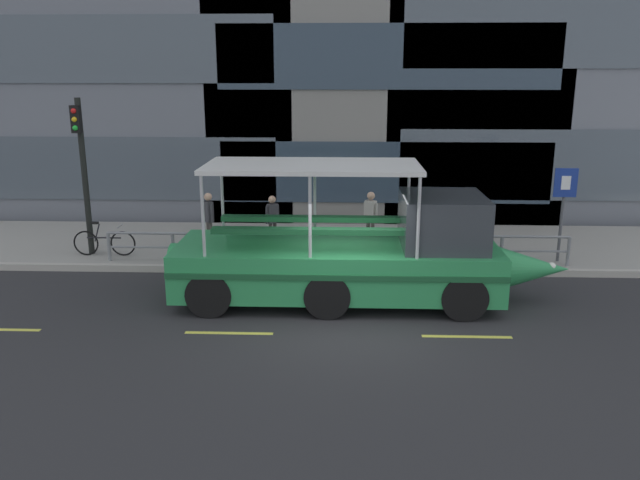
% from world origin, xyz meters
% --- Properties ---
extents(ground_plane, '(120.00, 120.00, 0.00)m').
position_xyz_m(ground_plane, '(0.00, 0.00, 0.00)').
color(ground_plane, '#2B2B2D').
extents(sidewalk, '(32.00, 4.80, 0.18)m').
position_xyz_m(sidewalk, '(0.00, 5.60, 0.09)').
color(sidewalk, '#99968E').
rests_on(sidewalk, ground_plane).
extents(curb_edge, '(32.00, 0.18, 0.18)m').
position_xyz_m(curb_edge, '(0.00, 3.11, 0.09)').
color(curb_edge, '#B2ADA3').
rests_on(curb_edge, ground_plane).
extents(lane_centreline, '(25.80, 0.12, 0.01)m').
position_xyz_m(lane_centreline, '(-0.00, -0.90, 0.00)').
color(lane_centreline, '#DBD64C').
rests_on(lane_centreline, ground_plane).
extents(curb_guardrail, '(12.31, 0.09, 0.82)m').
position_xyz_m(curb_guardrail, '(-0.29, 3.45, 0.73)').
color(curb_guardrail, gray).
rests_on(curb_guardrail, sidewalk).
extents(traffic_light_pole, '(0.24, 0.46, 4.29)m').
position_xyz_m(traffic_light_pole, '(-7.17, 4.07, 2.77)').
color(traffic_light_pole, black).
rests_on(traffic_light_pole, sidewalk).
extents(parking_sign, '(0.60, 0.12, 2.53)m').
position_xyz_m(parking_sign, '(5.70, 3.85, 1.90)').
color(parking_sign, '#4C4F54').
rests_on(parking_sign, sidewalk).
extents(leaned_bicycle, '(1.74, 0.46, 0.96)m').
position_xyz_m(leaned_bicycle, '(-6.72, 3.95, 0.56)').
color(leaned_bicycle, black).
rests_on(leaned_bicycle, sidewalk).
extents(duck_tour_boat, '(9.09, 2.55, 3.17)m').
position_xyz_m(duck_tour_boat, '(0.30, 1.13, 1.06)').
color(duck_tour_boat, '#2D9351').
rests_on(duck_tour_boat, ground_plane).
extents(pedestrian_near_bow, '(0.47, 0.31, 1.76)m').
position_xyz_m(pedestrian_near_bow, '(3.50, 4.21, 1.24)').
color(pedestrian_near_bow, '#47423D').
rests_on(pedestrian_near_bow, sidewalk).
extents(pedestrian_mid_left, '(0.39, 0.34, 1.65)m').
position_xyz_m(pedestrian_mid_left, '(0.68, 5.01, 1.18)').
color(pedestrian_mid_left, '#47423D').
rests_on(pedestrian_mid_left, sidewalk).
extents(pedestrian_mid_right, '(0.36, 0.32, 1.56)m').
position_xyz_m(pedestrian_mid_right, '(-2.12, 4.78, 1.12)').
color(pedestrian_mid_right, '#47423D').
rests_on(pedestrian_mid_right, sidewalk).
extents(pedestrian_near_stern, '(0.33, 0.39, 1.64)m').
position_xyz_m(pedestrian_near_stern, '(-3.94, 4.73, 1.17)').
color(pedestrian_near_stern, '#47423D').
rests_on(pedestrian_near_stern, sidewalk).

